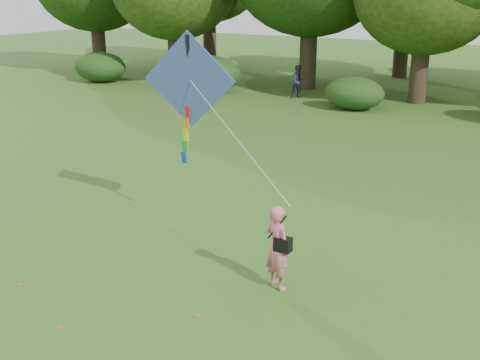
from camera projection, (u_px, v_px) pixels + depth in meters
The scene contains 7 objects.
ground at pixel (228, 300), 10.57m from camera, with size 100.00×100.00×0.00m, color #265114.
man_kite_flyer at pixel (278, 247), 10.78m from camera, with size 0.58×0.38×1.59m, color #D1627A.
bystander_left at pixel (298, 82), 28.82m from camera, with size 0.77×0.60×1.59m, color #292B37.
crossbody_bag at pixel (283, 244), 10.67m from camera, with size 0.43×0.20×0.67m.
flying_kite at pixel (190, 82), 12.76m from camera, with size 4.26×1.92×2.92m.
shrub_band at pixel (434, 95), 25.07m from camera, with size 39.15×3.22×1.88m.
fallen_leaves at pixel (260, 221), 14.04m from camera, with size 8.47×14.90×0.01m.
Camera 1 is at (4.92, -7.99, 5.31)m, focal length 45.00 mm.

